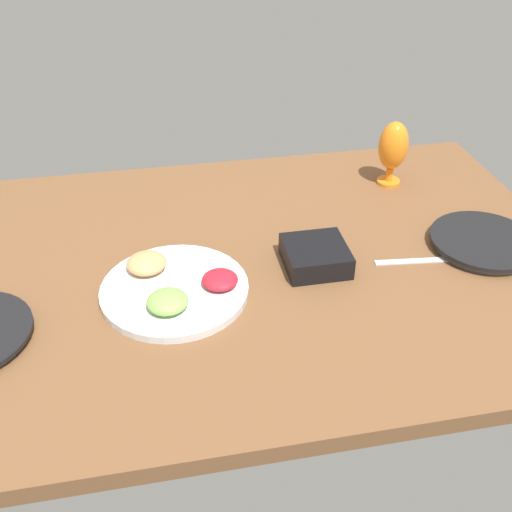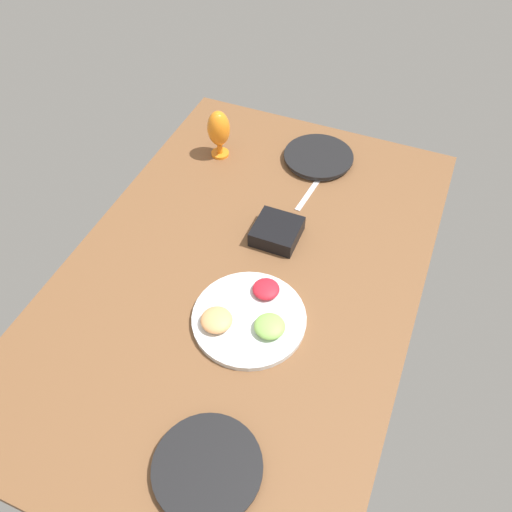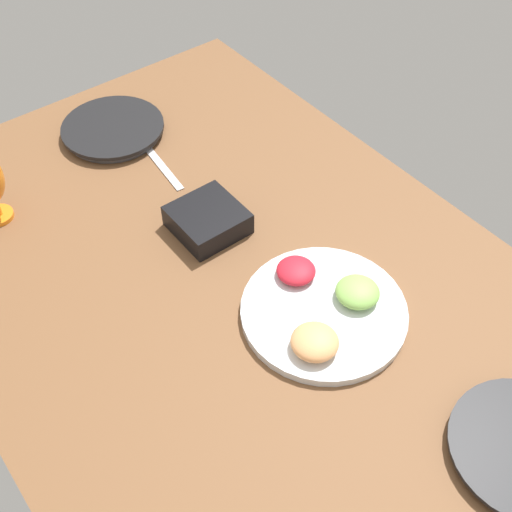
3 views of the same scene
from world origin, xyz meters
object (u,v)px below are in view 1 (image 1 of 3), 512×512
object	(u,v)px
square_bowl_black	(316,255)
fruit_platter	(174,287)
dinner_plate_right	(483,242)
hurricane_glass_orange	(393,148)

from	to	relation	value
square_bowl_black	fruit_platter	bearing A→B (deg)	-172.80
dinner_plate_right	fruit_platter	distance (cm)	74.44
hurricane_glass_orange	dinner_plate_right	bearing A→B (deg)	-73.05
dinner_plate_right	fruit_platter	xyz separation A→B (cm)	(-74.35, -3.74, 0.26)
fruit_platter	hurricane_glass_orange	size ratio (longest dim) A/B	1.74
fruit_platter	hurricane_glass_orange	bearing A→B (deg)	31.10
dinner_plate_right	square_bowl_black	xyz separation A→B (cm)	(-41.63, 0.39, 1.59)
hurricane_glass_orange	square_bowl_black	distance (cm)	46.99
dinner_plate_right	fruit_platter	bearing A→B (deg)	-177.12
fruit_platter	square_bowl_black	distance (cm)	33.00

